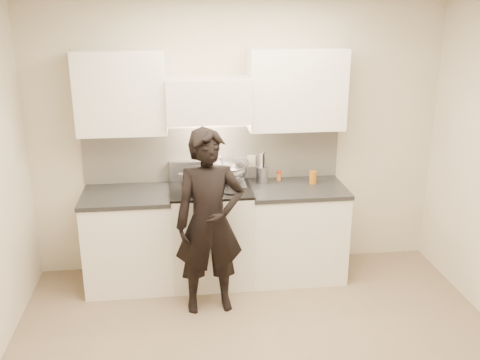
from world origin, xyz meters
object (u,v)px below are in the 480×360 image
Objects in this scene: stove at (211,233)px; person at (209,223)px; counter_right at (296,230)px; utensil_crock at (262,174)px; wok at (227,170)px.

stove is 0.59× the size of person.
counter_right is at bearing 26.96° from person.
counter_right is 0.66m from utensil_crock.
person is at bearing -95.23° from stove.
person is (-0.05, -0.54, 0.34)m from stove.
person is (-0.21, -0.68, -0.25)m from wok.
counter_right is 3.03× the size of utensil_crock.
person is (-0.88, -0.54, 0.35)m from counter_right.
utensil_crock is 0.91m from person.
wok is at bearing -178.17° from utensil_crock.
person is at bearing -129.10° from utensil_crock.
person reaches higher than utensil_crock.
counter_right is at bearing 0.00° from stove.
wok is at bearing 41.11° from stove.
utensil_crock reaches higher than stove.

